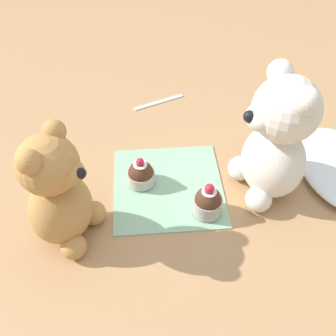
# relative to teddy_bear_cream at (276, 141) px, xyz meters

# --- Properties ---
(ground_plane) EXTENTS (4.00, 4.00, 0.00)m
(ground_plane) POSITION_rel_teddy_bear_cream_xyz_m (-0.02, -0.20, -0.13)
(ground_plane) COLOR tan
(knitted_placemat) EXTENTS (0.23, 0.22, 0.01)m
(knitted_placemat) POSITION_rel_teddy_bear_cream_xyz_m (-0.02, -0.20, -0.13)
(knitted_placemat) COLOR #8EBC99
(knitted_placemat) RESTS_ON ground_plane
(teddy_bear_cream) EXTENTS (0.16, 0.15, 0.27)m
(teddy_bear_cream) POSITION_rel_teddy_bear_cream_xyz_m (0.00, 0.00, 0.00)
(teddy_bear_cream) COLOR silver
(teddy_bear_cream) RESTS_ON ground_plane
(teddy_bear_tan) EXTENTS (0.15, 0.15, 0.24)m
(teddy_bear_tan) POSITION_rel_teddy_bear_cream_xyz_m (0.08, -0.39, -0.02)
(teddy_bear_tan) COLOR #B78447
(teddy_bear_tan) RESTS_ON ground_plane
(cupcake_near_cream_bear) EXTENTS (0.06, 0.06, 0.07)m
(cupcake_near_cream_bear) POSITION_rel_teddy_bear_cream_xyz_m (0.06, -0.13, -0.10)
(cupcake_near_cream_bear) COLOR #B2ADA3
(cupcake_near_cream_bear) RESTS_ON knitted_placemat
(cupcake_near_tan_bear) EXTENTS (0.06, 0.06, 0.07)m
(cupcake_near_tan_bear) POSITION_rel_teddy_bear_cream_xyz_m (-0.03, -0.25, -0.10)
(cupcake_near_tan_bear) COLOR #B2ADA3
(cupcake_near_tan_bear) RESTS_ON knitted_placemat
(teaspoon) EXTENTS (0.06, 0.13, 0.01)m
(teaspoon) POSITION_rel_teddy_bear_cream_xyz_m (-0.31, -0.20, -0.13)
(teaspoon) COLOR silver
(teaspoon) RESTS_ON ground_plane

